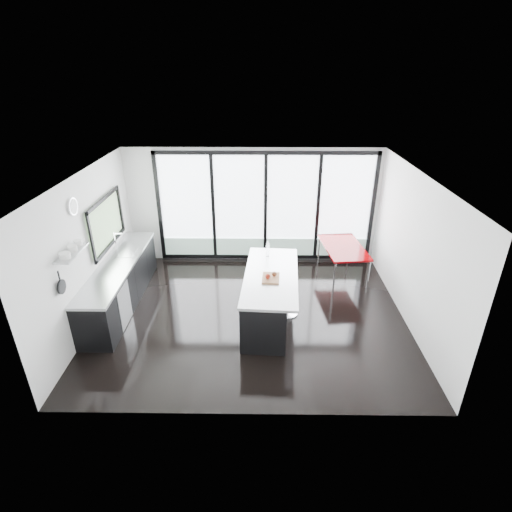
{
  "coord_description": "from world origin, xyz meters",
  "views": [
    {
      "loc": [
        0.19,
        -6.63,
        4.53
      ],
      "look_at": [
        0.1,
        0.3,
        1.15
      ],
      "focal_mm": 28.0,
      "sensor_mm": 36.0,
      "label": 1
    }
  ],
  "objects_px": {
    "bar_stool_near": "(288,299)",
    "bar_stool_far": "(285,283)",
    "island": "(267,296)",
    "red_table": "(342,262)"
  },
  "relations": [
    {
      "from": "red_table",
      "to": "bar_stool_far",
      "type": "bearing_deg",
      "value": -147.82
    },
    {
      "from": "bar_stool_near",
      "to": "bar_stool_far",
      "type": "xyz_separation_m",
      "value": [
        -0.03,
        0.64,
        -0.01
      ]
    },
    {
      "from": "island",
      "to": "bar_stool_far",
      "type": "relative_size",
      "value": 3.63
    },
    {
      "from": "island",
      "to": "bar_stool_far",
      "type": "height_order",
      "value": "island"
    },
    {
      "from": "bar_stool_far",
      "to": "red_table",
      "type": "height_order",
      "value": "red_table"
    },
    {
      "from": "bar_stool_far",
      "to": "red_table",
      "type": "distance_m",
      "value": 1.6
    },
    {
      "from": "island",
      "to": "bar_stool_near",
      "type": "xyz_separation_m",
      "value": [
        0.42,
        0.14,
        -0.15
      ]
    },
    {
      "from": "bar_stool_near",
      "to": "red_table",
      "type": "distance_m",
      "value": 2.0
    },
    {
      "from": "island",
      "to": "red_table",
      "type": "bearing_deg",
      "value": 43.09
    },
    {
      "from": "bar_stool_far",
      "to": "red_table",
      "type": "relative_size",
      "value": 0.45
    }
  ]
}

